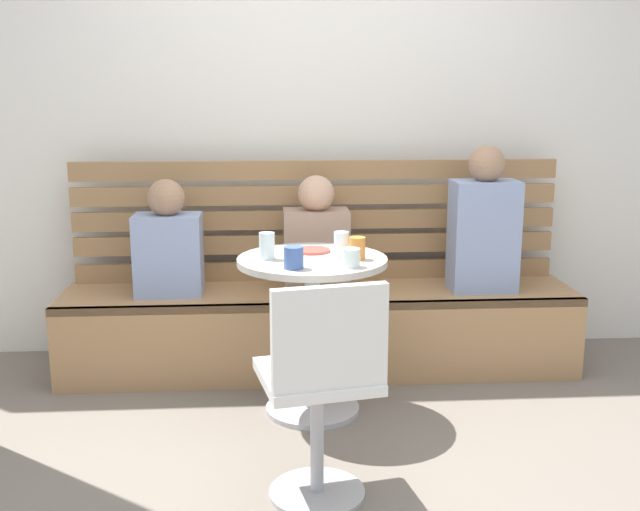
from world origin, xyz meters
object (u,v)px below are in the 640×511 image
at_px(booth_bench, 320,330).
at_px(cafe_table, 312,305).
at_px(person_adult, 484,226).
at_px(cup_glass_short, 351,258).
at_px(cup_tumbler_orange, 357,248).
at_px(white_chair, 322,384).
at_px(cup_mug_blue, 294,258).
at_px(person_child_left, 168,245).
at_px(cup_water_clear, 341,244).
at_px(person_child_middle, 316,240).
at_px(cup_glass_tall, 267,246).
at_px(plate_small, 312,250).

bearing_deg(booth_bench, cafe_table, -97.44).
distance_m(person_adult, cup_glass_short, 1.03).
relative_size(booth_bench, cup_tumbler_orange, 27.00).
bearing_deg(white_chair, cup_mug_blue, 97.14).
bearing_deg(cup_glass_short, person_child_left, 140.66).
height_order(cup_water_clear, cup_glass_short, cup_water_clear).
height_order(person_child_left, cup_water_clear, person_child_left).
xyz_separation_m(cup_glass_short, cup_mug_blue, (-0.24, -0.02, 0.01)).
distance_m(person_child_middle, cup_glass_short, 0.77).
bearing_deg(person_adult, cup_water_clear, -149.66).
relative_size(person_child_left, cup_glass_tall, 4.99).
bearing_deg(booth_bench, person_child_left, -178.84).
bearing_deg(cup_water_clear, person_child_middle, 98.71).
xyz_separation_m(person_adult, cup_tumbler_orange, (-0.73, -0.54, 0.01)).
height_order(cafe_table, cup_mug_blue, cup_mug_blue).
distance_m(cafe_table, person_adult, 1.08).
relative_size(cafe_table, plate_small, 4.35).
height_order(person_child_left, cup_mug_blue, person_child_left).
bearing_deg(cup_mug_blue, cafe_table, 66.31).
height_order(person_child_middle, cup_tumbler_orange, person_child_middle).
distance_m(booth_bench, cup_glass_short, 0.92).
bearing_deg(white_chair, booth_bench, 86.43).
height_order(cup_glass_tall, cup_tumbler_orange, cup_glass_tall).
height_order(cup_glass_tall, cup_water_clear, cup_glass_tall).
distance_m(person_adult, cup_water_clear, 0.92).
relative_size(person_child_left, person_child_middle, 0.99).
distance_m(cup_glass_tall, plate_small, 0.26).
height_order(booth_bench, cafe_table, cafe_table).
xyz_separation_m(cafe_table, cup_water_clear, (0.13, 0.03, 0.28)).
distance_m(booth_bench, person_child_middle, 0.49).
bearing_deg(cafe_table, cup_water_clear, 14.52).
bearing_deg(person_child_left, white_chair, -62.40).
xyz_separation_m(booth_bench, cup_glass_tall, (-0.27, -0.55, 0.58)).
bearing_deg(plate_small, person_child_left, 151.23).
height_order(person_child_middle, cup_glass_tall, person_child_middle).
bearing_deg(booth_bench, white_chair, -93.57).
height_order(person_child_left, plate_small, person_child_left).
bearing_deg(cup_mug_blue, cup_water_clear, 46.93).
distance_m(booth_bench, cup_mug_blue, 0.95).
xyz_separation_m(cup_glass_tall, cup_glass_short, (0.36, -0.17, -0.02)).
xyz_separation_m(person_adult, plate_small, (-0.92, -0.37, -0.04)).
distance_m(cafe_table, plate_small, 0.26).
bearing_deg(cup_water_clear, person_adult, 30.34).
distance_m(person_adult, person_child_middle, 0.88).
relative_size(booth_bench, cup_glass_tall, 22.50).
relative_size(cup_water_clear, plate_small, 0.65).
distance_m(person_child_left, cup_water_clear, 0.98).
height_order(person_child_middle, cup_glass_short, person_child_middle).
bearing_deg(plate_small, cup_glass_short, -64.75).
bearing_deg(cup_mug_blue, person_child_middle, 79.48).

